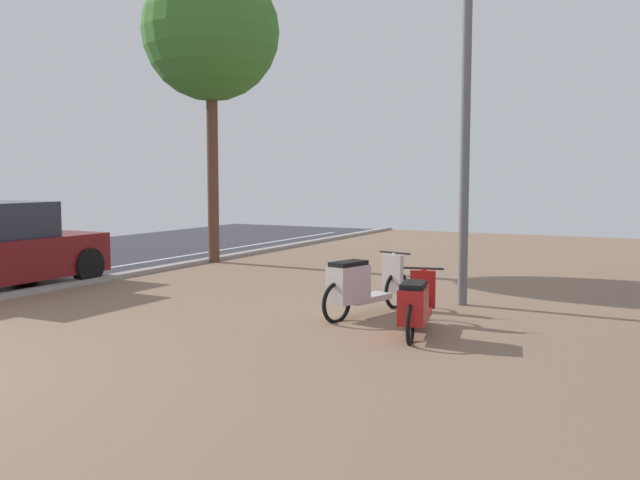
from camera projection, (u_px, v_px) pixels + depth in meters
name	position (u px, v px, depth m)	size (l,w,h in m)	color
scooter_near	(360.00, 286.00, 9.43)	(0.73, 1.85, 0.84)	black
scooter_mid	(416.00, 305.00, 8.33)	(0.67, 1.71, 0.74)	black
lamp_post	(466.00, 85.00, 10.03)	(0.20, 0.52, 5.74)	slate
street_tree	(211.00, 33.00, 15.02)	(2.95, 2.95, 6.46)	brown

